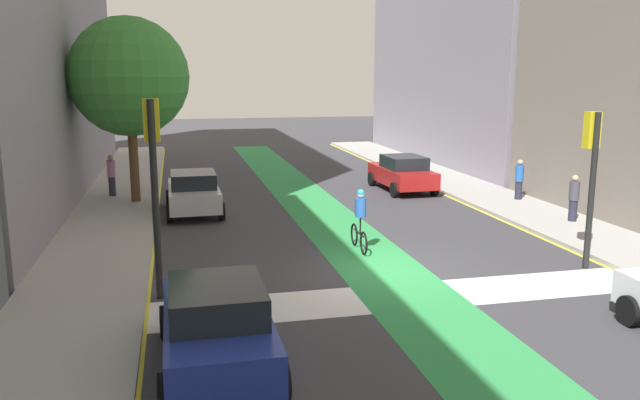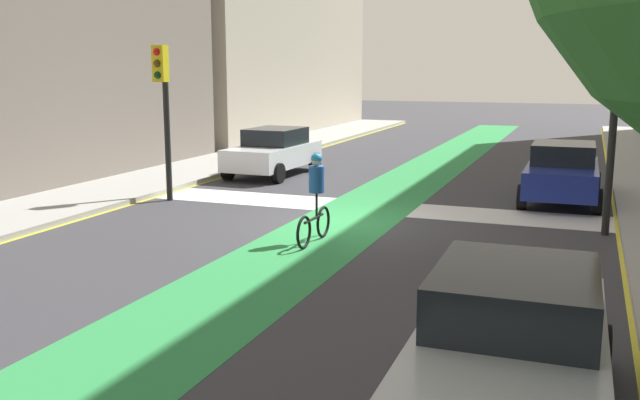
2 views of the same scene
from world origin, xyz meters
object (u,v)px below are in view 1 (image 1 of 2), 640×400
(traffic_signal_near_left, at_px, (153,161))
(pedestrian_sidewalk_right_a, at_px, (574,198))
(car_red_right_far, at_px, (402,173))
(car_blue_left_near, at_px, (217,323))
(street_tree_near, at_px, (129,77))
(cyclist_in_lane, at_px, (360,219))
(traffic_signal_near_right, at_px, (591,160))
(pedestrian_sidewalk_left_a, at_px, (111,175))
(pedestrian_sidewalk_right_b, at_px, (519,179))
(car_silver_left_far, at_px, (194,192))

(traffic_signal_near_left, relative_size, pedestrian_sidewalk_right_a, 2.87)
(traffic_signal_near_left, xyz_separation_m, pedestrian_sidewalk_right_a, (13.69, 4.17, -2.24))
(car_red_right_far, xyz_separation_m, car_blue_left_near, (-9.21, -15.63, 0.00))
(street_tree_near, bearing_deg, cyclist_in_lane, -51.18)
(traffic_signal_near_left, distance_m, pedestrian_sidewalk_right_a, 14.48)
(traffic_signal_near_right, height_order, pedestrian_sidewalk_left_a, traffic_signal_near_right)
(street_tree_near, bearing_deg, pedestrian_sidewalk_left_a, 125.99)
(car_blue_left_near, xyz_separation_m, street_tree_near, (-2.19, 15.05, 4.19))
(traffic_signal_near_left, xyz_separation_m, car_blue_left_near, (1.07, -3.93, -2.39))
(pedestrian_sidewalk_right_a, bearing_deg, pedestrian_sidewalk_right_b, 87.06)
(cyclist_in_lane, xyz_separation_m, pedestrian_sidewalk_left_a, (-7.78, 9.81, 0.05))
(car_red_right_far, distance_m, car_blue_left_near, 18.14)
(pedestrian_sidewalk_right_b, bearing_deg, pedestrian_sidewalk_right_a, -92.94)
(street_tree_near, bearing_deg, car_blue_left_near, -81.72)
(pedestrian_sidewalk_left_a, bearing_deg, car_silver_left_far, -47.31)
(car_blue_left_near, bearing_deg, traffic_signal_near_left, 105.22)
(cyclist_in_lane, distance_m, pedestrian_sidewalk_right_a, 8.17)
(car_blue_left_near, bearing_deg, car_silver_left_far, 89.96)
(traffic_signal_near_right, bearing_deg, car_silver_left_far, 137.41)
(pedestrian_sidewalk_right_b, height_order, street_tree_near, street_tree_near)
(car_silver_left_far, distance_m, pedestrian_sidewalk_right_b, 12.85)
(pedestrian_sidewalk_right_b, bearing_deg, car_red_right_far, 134.83)
(cyclist_in_lane, height_order, pedestrian_sidewalk_left_a, pedestrian_sidewalk_left_a)
(pedestrian_sidewalk_right_a, bearing_deg, car_silver_left_far, 158.87)
(pedestrian_sidewalk_left_a, distance_m, pedestrian_sidewalk_right_b, 16.63)
(car_red_right_far, bearing_deg, street_tree_near, -177.11)
(pedestrian_sidewalk_right_a, bearing_deg, street_tree_near, 154.83)
(traffic_signal_near_left, xyz_separation_m, car_silver_left_far, (1.08, 9.04, -2.39))
(cyclist_in_lane, xyz_separation_m, street_tree_near, (-6.77, 8.42, 4.02))
(pedestrian_sidewalk_right_b, bearing_deg, car_blue_left_near, -136.91)
(pedestrian_sidewalk_left_a, bearing_deg, street_tree_near, -54.01)
(pedestrian_sidewalk_right_b, bearing_deg, traffic_signal_near_right, -108.90)
(car_blue_left_near, bearing_deg, street_tree_near, 98.28)
(traffic_signal_near_left, relative_size, street_tree_near, 0.64)
(car_silver_left_far, relative_size, street_tree_near, 0.59)
(car_red_right_far, distance_m, street_tree_near, 12.16)
(car_silver_left_far, relative_size, pedestrian_sidewalk_right_a, 2.65)
(traffic_signal_near_left, distance_m, car_red_right_far, 15.76)
(traffic_signal_near_right, distance_m, car_blue_left_near, 10.90)
(traffic_signal_near_right, xyz_separation_m, pedestrian_sidewalk_left_a, (-13.21, 12.67, -1.89))
(traffic_signal_near_left, bearing_deg, car_red_right_far, 48.72)
(cyclist_in_lane, relative_size, street_tree_near, 0.26)
(pedestrian_sidewalk_left_a, bearing_deg, traffic_signal_near_right, -43.81)
(traffic_signal_near_right, bearing_deg, street_tree_near, 137.24)
(traffic_signal_near_right, distance_m, car_red_right_far, 12.07)
(pedestrian_sidewalk_right_a, xyz_separation_m, pedestrian_sidewalk_right_b, (0.20, 3.90, 0.01))
(traffic_signal_near_left, distance_m, pedestrian_sidewalk_right_b, 16.22)
(car_red_right_far, relative_size, cyclist_in_lane, 2.29)
(cyclist_in_lane, distance_m, street_tree_near, 11.53)
(traffic_signal_near_left, height_order, pedestrian_sidewalk_right_a, traffic_signal_near_left)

